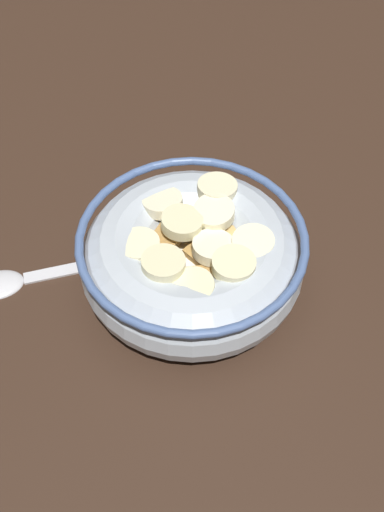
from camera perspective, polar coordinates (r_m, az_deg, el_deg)
ground_plane at (r=45.08cm, az=0.00°, el=-3.18°), size 133.08×133.08×2.00cm
cereal_bowl at (r=41.93cm, az=0.02°, el=-0.05°), size 15.79×15.79×5.80cm
spoon at (r=45.72cm, az=-14.44°, el=-1.68°), size 14.22×11.52×0.80cm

